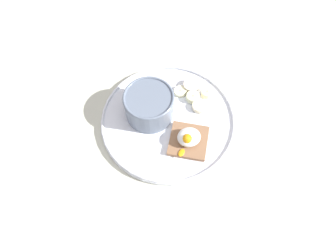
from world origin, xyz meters
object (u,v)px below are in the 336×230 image
Objects in this scene: oatmeal_bowl at (149,105)px; toast_slice at (188,141)px; poached_egg at (189,137)px; banana_slice_left at (193,97)px; banana_slice_inner at (207,93)px; banana_slice_right at (200,106)px; banana_slice_back at (191,86)px; banana_slice_front at (180,92)px.

oatmeal_bowl is 11.78cm from toast_slice.
banana_slice_left is (-4.21, -10.80, -1.78)cm from poached_egg.
poached_egg is 13.73cm from banana_slice_inner.
banana_slice_right is 0.93× the size of banana_slice_inner.
oatmeal_bowl is 2.47× the size of banana_slice_left.
banana_slice_left is 1.16× the size of banana_slice_back.
oatmeal_bowl is at bearing 6.64° from banana_slice_inner.
banana_slice_left is at bearing -111.29° from poached_egg.
banana_slice_inner is at bearing -124.95° from toast_slice.
banana_slice_inner is (-7.81, -11.15, -1.80)cm from poached_egg.
poached_egg is at bearing 48.39° from toast_slice.
toast_slice and banana_slice_front have the same top height.
banana_slice_right is at bearing -121.86° from toast_slice.
banana_slice_left is 2.86cm from banana_slice_right.
toast_slice is 1.82× the size of poached_egg.
banana_slice_front is at bearing 16.98° from banana_slice_back.
banana_slice_right is 4.14cm from banana_slice_inner.
banana_slice_back is at bearing -86.50° from banana_slice_right.
toast_slice is 14.76cm from banana_slice_back.
oatmeal_bowl is 9.57cm from banana_slice_front.
banana_slice_right is at bearing 48.04° from banana_slice_inner.
poached_egg is 9.71cm from banana_slice_right.
banana_slice_inner is (-2.77, -3.08, 0.13)cm from banana_slice_right.
banana_slice_back is at bearing -43.80° from banana_slice_inner.
banana_slice_front is at bearing -45.72° from banana_slice_left.
banana_slice_back is at bearing -108.03° from toast_slice.
banana_slice_left is (-10.73, -1.33, -2.55)cm from oatmeal_bowl.
poached_egg reaches higher than banana_slice_front.
banana_slice_left is at bearing 5.43° from banana_slice_inner.
poached_egg reaches higher than banana_slice_right.
oatmeal_bowl is 2.88× the size of banana_slice_back.
banana_slice_back is (-4.57, -14.04, 0.09)cm from toast_slice.
banana_slice_right is at bearing 93.50° from banana_slice_back.
toast_slice is 9.36cm from banana_slice_right.
banana_slice_back is (-2.88, -0.88, 0.22)cm from banana_slice_front.
oatmeal_bowl is 14.66cm from banana_slice_inner.
banana_slice_right is at bearing 173.05° from oatmeal_bowl.
banana_slice_left is 3.39cm from banana_slice_back.
poached_egg is at bearing 57.97° from banana_slice_right.
poached_egg is 1.53× the size of banana_slice_back.
oatmeal_bowl is 1.03× the size of toast_slice.
oatmeal_bowl reaches higher than poached_egg.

